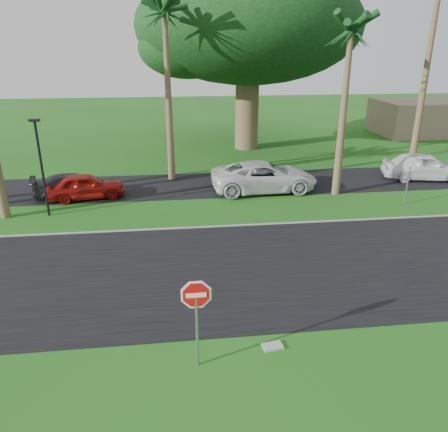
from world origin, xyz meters
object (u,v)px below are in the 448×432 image
stop_sign_far (410,171)px  car_dark (74,186)px  car_red (86,186)px  car_pickup (424,167)px  stop_sign_near (196,306)px  car_minivan (264,177)px

stop_sign_far → car_dark: size_ratio=0.61×
car_red → car_pickup: size_ratio=0.83×
stop_sign_near → car_dark: bearing=112.1°
car_red → car_dark: size_ratio=0.93×
car_dark → car_pickup: 20.57m
car_minivan → stop_sign_far: bearing=-116.2°
car_minivan → car_pickup: car_pickup is taller
stop_sign_near → car_pickup: 21.09m
car_red → stop_sign_near: bearing=-170.7°
stop_sign_near → stop_sign_far: size_ratio=1.00×
car_dark → car_minivan: bearing=-105.4°
stop_sign_far → car_minivan: 7.54m
stop_sign_far → car_dark: 17.60m
stop_sign_far → car_red: size_ratio=0.65×
car_red → car_pickup: (19.87, 1.19, 0.14)m
car_red → car_minivan: (9.73, 0.18, 0.14)m
stop_sign_far → car_pickup: bearing=-129.3°
car_pickup → car_red: bearing=106.2°
car_red → car_pickup: car_pickup is taller
stop_sign_near → car_dark: size_ratio=0.61×
stop_sign_near → car_pickup: (14.78, 15.02, -0.95)m
stop_sign_near → stop_sign_far: same height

